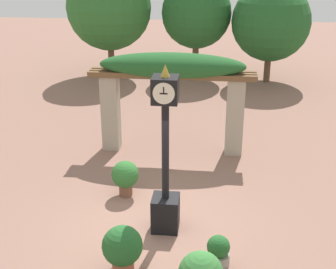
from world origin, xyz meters
TOP-DOWN VIEW (x-y plane):
  - ground_plane at (0.00, 0.00)m, footprint 60.00×60.00m
  - pedestal_clock at (0.27, -0.04)m, footprint 0.57×0.57m
  - pergola at (0.00, 4.09)m, footprint 4.68×1.09m
  - potted_plant_near_left at (-0.37, -1.51)m, footprint 0.76×0.76m
  - potted_plant_near_right at (-0.85, 1.29)m, footprint 0.66×0.66m
  - potted_plant_far_right at (1.39, -1.14)m, footprint 0.45×0.45m
  - tree_line at (-0.44, 12.23)m, footprint 10.61×3.79m

SIDE VIEW (x-z plane):
  - ground_plane at x=0.00m, z-range 0.00..0.00m
  - potted_plant_far_right at x=1.39m, z-range -0.01..0.60m
  - potted_plant_near_left at x=-0.37m, z-range 0.04..0.96m
  - potted_plant_near_right at x=-0.85m, z-range 0.07..0.97m
  - pedestal_clock at x=0.27m, z-range -0.36..3.24m
  - pergola at x=0.00m, z-range 0.75..3.66m
  - tree_line at x=-0.44m, z-range 0.40..5.38m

